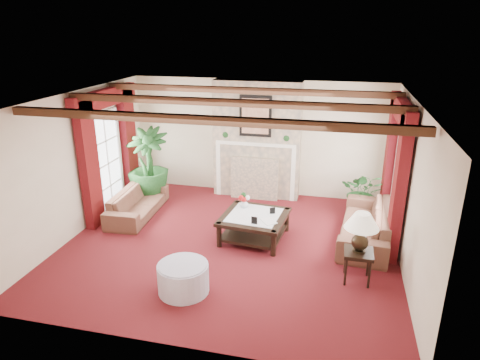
% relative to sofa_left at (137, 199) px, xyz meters
% --- Properties ---
extents(floor, '(6.00, 6.00, 0.00)m').
position_rel_sofa_left_xyz_m(floor, '(2.25, -0.84, -0.37)').
color(floor, '#480C13').
rests_on(floor, ground).
extents(ceiling, '(6.00, 6.00, 0.00)m').
position_rel_sofa_left_xyz_m(ceiling, '(2.25, -0.84, 2.33)').
color(ceiling, white).
rests_on(ceiling, floor).
extents(back_wall, '(6.00, 0.02, 2.70)m').
position_rel_sofa_left_xyz_m(back_wall, '(2.25, 1.91, 0.98)').
color(back_wall, beige).
rests_on(back_wall, ground).
extents(left_wall, '(0.02, 5.50, 2.70)m').
position_rel_sofa_left_xyz_m(left_wall, '(-0.75, -0.84, 0.98)').
color(left_wall, beige).
rests_on(left_wall, ground).
extents(right_wall, '(0.02, 5.50, 2.70)m').
position_rel_sofa_left_xyz_m(right_wall, '(5.25, -0.84, 0.98)').
color(right_wall, beige).
rests_on(right_wall, ground).
extents(ceiling_beams, '(6.00, 3.00, 0.12)m').
position_rel_sofa_left_xyz_m(ceiling_beams, '(2.25, -0.84, 2.27)').
color(ceiling_beams, '#371F11').
rests_on(ceiling_beams, ceiling).
extents(fireplace, '(2.00, 0.52, 2.70)m').
position_rel_sofa_left_xyz_m(fireplace, '(2.25, 1.71, 2.33)').
color(fireplace, tan).
rests_on(fireplace, ground).
extents(french_door_left, '(0.10, 1.10, 2.16)m').
position_rel_sofa_left_xyz_m(french_door_left, '(-0.72, 0.16, 1.76)').
color(french_door_left, white).
rests_on(french_door_left, ground).
extents(french_door_right, '(0.10, 1.10, 2.16)m').
position_rel_sofa_left_xyz_m(french_door_right, '(5.22, 0.16, 1.76)').
color(french_door_right, white).
rests_on(french_door_right, ground).
extents(curtains_left, '(0.20, 2.40, 2.55)m').
position_rel_sofa_left_xyz_m(curtains_left, '(-0.61, 0.16, 2.18)').
color(curtains_left, '#550E0B').
rests_on(curtains_left, ground).
extents(curtains_right, '(0.20, 2.40, 2.55)m').
position_rel_sofa_left_xyz_m(curtains_right, '(5.11, 0.16, 2.18)').
color(curtains_right, '#550E0B').
rests_on(curtains_right, ground).
extents(sofa_left, '(1.93, 0.73, 0.73)m').
position_rel_sofa_left_xyz_m(sofa_left, '(0.00, 0.00, 0.00)').
color(sofa_left, '#360E19').
rests_on(sofa_left, ground).
extents(sofa_right, '(2.35, 1.06, 0.87)m').
position_rel_sofa_left_xyz_m(sofa_right, '(4.69, -0.04, 0.07)').
color(sofa_right, '#360E19').
rests_on(sofa_right, ground).
extents(potted_palm, '(0.97, 1.70, 0.94)m').
position_rel_sofa_left_xyz_m(potted_palm, '(-0.12, 0.89, 0.10)').
color(potted_palm, black).
rests_on(potted_palm, ground).
extents(small_plant, '(1.07, 1.15, 0.76)m').
position_rel_sofa_left_xyz_m(small_plant, '(4.66, 1.14, 0.01)').
color(small_plant, black).
rests_on(small_plant, ground).
extents(coffee_table, '(1.29, 1.29, 0.48)m').
position_rel_sofa_left_xyz_m(coffee_table, '(2.64, -0.50, -0.13)').
color(coffee_table, black).
rests_on(coffee_table, ground).
extents(side_table, '(0.57, 0.57, 0.52)m').
position_rel_sofa_left_xyz_m(side_table, '(4.51, -1.53, -0.11)').
color(side_table, black).
rests_on(side_table, ground).
extents(ottoman, '(0.78, 0.78, 0.45)m').
position_rel_sofa_left_xyz_m(ottoman, '(1.93, -2.43, -0.14)').
color(ottoman, '#A59CB1').
rests_on(ottoman, ground).
extents(table_lamp, '(0.53, 0.53, 0.67)m').
position_rel_sofa_left_xyz_m(table_lamp, '(4.51, -1.53, 0.49)').
color(table_lamp, black).
rests_on(table_lamp, side_table).
extents(flower_vase, '(0.29, 0.29, 0.17)m').
position_rel_sofa_left_xyz_m(flower_vase, '(2.37, -0.19, 0.20)').
color(flower_vase, silver).
rests_on(flower_vase, coffee_table).
extents(book, '(0.24, 0.23, 0.30)m').
position_rel_sofa_left_xyz_m(book, '(2.86, -0.78, 0.26)').
color(book, black).
rests_on(book, coffee_table).
extents(photo_frame_a, '(0.11, 0.03, 0.15)m').
position_rel_sofa_left_xyz_m(photo_frame_a, '(2.71, -0.88, 0.19)').
color(photo_frame_a, black).
rests_on(photo_frame_a, coffee_table).
extents(photo_frame_b, '(0.10, 0.06, 0.13)m').
position_rel_sofa_left_xyz_m(photo_frame_b, '(2.96, -0.37, 0.18)').
color(photo_frame_b, black).
rests_on(photo_frame_b, coffee_table).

